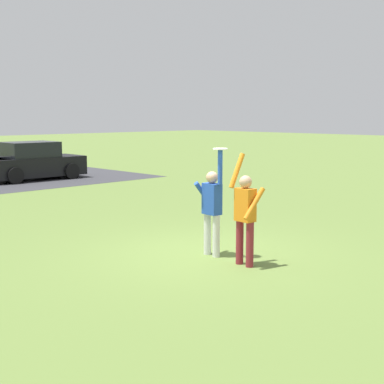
{
  "coord_description": "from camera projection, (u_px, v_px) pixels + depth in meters",
  "views": [
    {
      "loc": [
        -7.57,
        -7.3,
        2.73
      ],
      "look_at": [
        -0.02,
        0.36,
        1.21
      ],
      "focal_mm": 51.32,
      "sensor_mm": 36.0,
      "label": 1
    }
  ],
  "objects": [
    {
      "name": "ground_plane",
      "position": [
        206.0,
        254.0,
        10.79
      ],
      "size": [
        120.0,
        120.0,
        0.0
      ],
      "primitive_type": "plane",
      "color": "olive"
    },
    {
      "name": "person_catcher",
      "position": [
        212.0,
        206.0,
        10.56
      ],
      "size": [
        0.49,
        0.56,
        2.08
      ],
      "rotation": [
        0.0,
        0.0,
        -1.66
      ],
      "color": "silver",
      "rests_on": "ground_plane"
    },
    {
      "name": "person_defender",
      "position": [
        245.0,
        212.0,
        9.86
      ],
      "size": [
        0.49,
        0.57,
        2.04
      ],
      "rotation": [
        0.0,
        0.0,
        1.48
      ],
      "color": "maroon",
      "rests_on": "ground_plane"
    },
    {
      "name": "frisbee_disc",
      "position": [
        220.0,
        149.0,
        10.23
      ],
      "size": [
        0.27,
        0.27,
        0.02
      ],
      "primitive_type": "cylinder",
      "color": "white",
      "rests_on": "person_catcher"
    },
    {
      "name": "parked_car_black",
      "position": [
        33.0,
        162.0,
        23.04
      ],
      "size": [
        4.14,
        2.11,
        1.59
      ],
      "rotation": [
        0.0,
        0.0,
        -0.02
      ],
      "color": "black",
      "rests_on": "ground_plane"
    }
  ]
}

